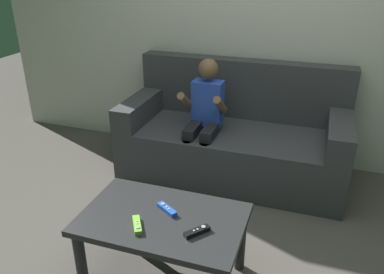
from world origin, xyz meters
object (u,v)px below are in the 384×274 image
at_px(game_remote_black_far_corner, 197,231).
at_px(coffee_table, 163,228).
at_px(game_remote_blue_near_edge, 167,209).
at_px(game_remote_lime_center, 137,225).
at_px(person_seated_on_couch, 204,115).
at_px(couch, 234,138).

bearing_deg(game_remote_black_far_corner, coffee_table, 161.57).
height_order(game_remote_blue_near_edge, game_remote_lime_center, same).
xyz_separation_m(game_remote_lime_center, game_remote_black_far_corner, (0.31, 0.05, 0.00)).
relative_size(person_seated_on_couch, coffee_table, 1.13).
bearing_deg(person_seated_on_couch, coffee_table, -83.65).
bearing_deg(couch, person_seated_on_couch, -138.01).
distance_m(couch, game_remote_lime_center, 1.49).
bearing_deg(game_remote_lime_center, couch, 83.56).
relative_size(person_seated_on_couch, game_remote_black_far_corner, 7.54).
relative_size(couch, person_seated_on_couch, 1.82).
xyz_separation_m(couch, game_remote_black_far_corner, (0.14, -1.43, 0.13)).
distance_m(coffee_table, game_remote_black_far_corner, 0.24).
xyz_separation_m(couch, game_remote_blue_near_edge, (-0.07, -1.30, 0.13)).
distance_m(person_seated_on_couch, game_remote_blue_near_edge, 1.13).
distance_m(couch, coffee_table, 1.36).
height_order(person_seated_on_couch, game_remote_black_far_corner, person_seated_on_couch).
bearing_deg(person_seated_on_couch, game_remote_blue_near_edge, -83.18).
bearing_deg(game_remote_blue_near_edge, coffee_table, -93.29).
distance_m(game_remote_blue_near_edge, game_remote_lime_center, 0.20).
distance_m(coffee_table, game_remote_lime_center, 0.17).
xyz_separation_m(couch, coffee_table, (-0.08, -1.35, 0.05)).
distance_m(game_remote_lime_center, game_remote_black_far_corner, 0.31).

